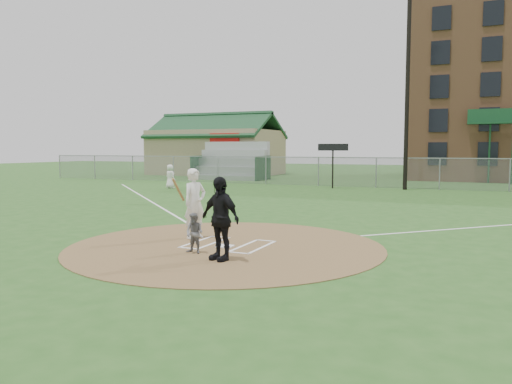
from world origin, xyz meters
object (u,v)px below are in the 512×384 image
at_px(ondeck_player, 170,176).
at_px(batter_at_plate, 195,203).
at_px(catcher, 194,233).
at_px(home_plate, 225,246).
at_px(umpire, 220,218).

xyz_separation_m(ondeck_player, batter_at_plate, (10.95, -15.28, 0.25)).
distance_m(catcher, ondeck_player, 20.91).
bearing_deg(batter_at_plate, catcher, -59.67).
distance_m(home_plate, umpire, 1.83).
bearing_deg(umpire, batter_at_plate, 150.00).
bearing_deg(home_plate, ondeck_player, 127.49).
height_order(home_plate, ondeck_player, ondeck_player).
relative_size(home_plate, umpire, 0.21).
bearing_deg(home_plate, umpire, -66.74).
height_order(home_plate, batter_at_plate, batter_at_plate).
height_order(catcher, umpire, umpire).
relative_size(home_plate, ondeck_player, 0.26).
bearing_deg(catcher, ondeck_player, 130.11).
bearing_deg(batter_at_plate, umpire, -48.13).
bearing_deg(catcher, home_plate, 77.86).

